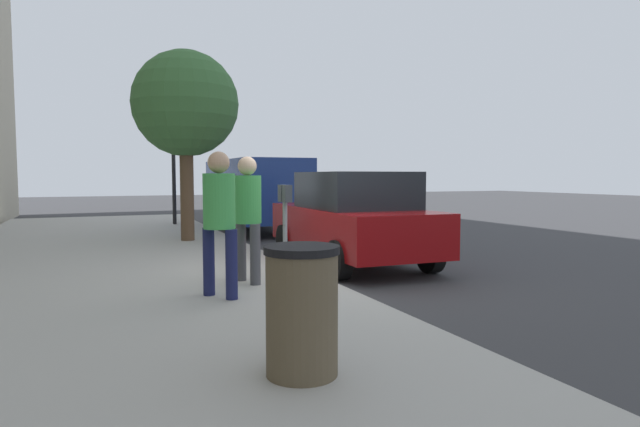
# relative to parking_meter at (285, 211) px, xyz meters

# --- Properties ---
(ground_plane) EXTENTS (80.00, 80.00, 0.00)m
(ground_plane) POSITION_rel_parking_meter_xyz_m (0.30, -0.53, -1.17)
(ground_plane) COLOR #38383A
(ground_plane) RESTS_ON ground
(sidewalk_slab) EXTENTS (28.00, 6.00, 0.15)m
(sidewalk_slab) POSITION_rel_parking_meter_xyz_m (0.30, 2.47, -1.09)
(sidewalk_slab) COLOR #A8A59E
(sidewalk_slab) RESTS_ON ground_plane
(parking_meter) EXTENTS (0.36, 0.12, 1.41)m
(parking_meter) POSITION_rel_parking_meter_xyz_m (0.00, 0.00, 0.00)
(parking_meter) COLOR gray
(parking_meter) RESTS_ON sidewalk_slab
(pedestrian_at_meter) EXTENTS (0.53, 0.40, 1.82)m
(pedestrian_at_meter) POSITION_rel_parking_meter_xyz_m (-0.19, 0.64, 0.07)
(pedestrian_at_meter) COLOR #47474C
(pedestrian_at_meter) RESTS_ON sidewalk_slab
(pedestrian_bystander) EXTENTS (0.49, 0.40, 1.85)m
(pedestrian_bystander) POSITION_rel_parking_meter_xyz_m (-0.96, 1.21, 0.09)
(pedestrian_bystander) COLOR #191E4C
(pedestrian_bystander) RESTS_ON sidewalk_slab
(parked_sedan_near) EXTENTS (4.45, 2.07, 1.77)m
(parked_sedan_near) POSITION_rel_parking_meter_xyz_m (1.47, -1.88, -0.27)
(parked_sedan_near) COLOR maroon
(parked_sedan_near) RESTS_ON ground_plane
(parked_van_far) EXTENTS (5.21, 2.15, 2.18)m
(parked_van_far) POSITION_rel_parking_meter_xyz_m (8.15, -1.88, 0.09)
(parked_van_far) COLOR navy
(parked_van_far) RESTS_ON ground_plane
(street_tree) EXTENTS (2.49, 2.49, 4.50)m
(street_tree) POSITION_rel_parking_meter_xyz_m (5.29, 0.62, 2.21)
(street_tree) COLOR brown
(street_tree) RESTS_ON sidewalk_slab
(traffic_signal) EXTENTS (0.24, 0.44, 3.60)m
(traffic_signal) POSITION_rel_parking_meter_xyz_m (9.81, 0.21, 1.41)
(traffic_signal) COLOR black
(traffic_signal) RESTS_ON sidewalk_slab
(trash_bin) EXTENTS (0.59, 0.59, 1.01)m
(trash_bin) POSITION_rel_parking_meter_xyz_m (-3.81, 1.21, -0.51)
(trash_bin) COLOR brown
(trash_bin) RESTS_ON sidewalk_slab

